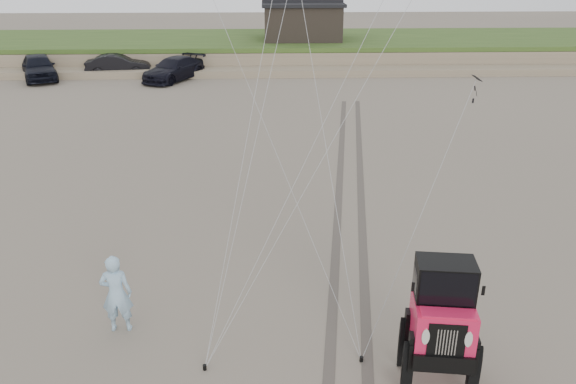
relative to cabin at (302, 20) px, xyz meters
name	(u,v)px	position (x,y,z in m)	size (l,w,h in m)	color
ground	(308,358)	(-2.00, -37.00, -3.24)	(160.00, 160.00, 0.00)	#6B6054
dune_ridge	(277,49)	(-2.00, 0.50, -2.42)	(160.00, 14.25, 1.73)	#7A6B54
cabin	(302,20)	(0.00, 0.00, 0.00)	(6.40, 5.40, 3.35)	black
truck_a	(39,67)	(-18.59, -7.13, -2.36)	(2.07, 5.14, 1.75)	black
truck_b	(118,65)	(-13.51, -5.73, -2.50)	(1.57, 4.49, 1.48)	black
truck_c	(174,69)	(-9.26, -7.66, -2.47)	(2.15, 5.30, 1.54)	black
jeep	(440,338)	(0.51, -37.79, -2.18)	(2.46, 5.70, 2.12)	#E91C4B
man	(116,294)	(-6.23, -35.83, -2.28)	(0.70, 0.46, 1.92)	#7FB4C4
stake_main	(205,367)	(-4.16, -37.29, -3.18)	(0.08, 0.08, 0.12)	black
stake_aux	(361,359)	(-0.87, -37.14, -3.18)	(0.08, 0.08, 0.12)	black
tire_tracks	(350,204)	(0.00, -29.00, -3.23)	(5.22, 29.74, 0.01)	#4C443D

